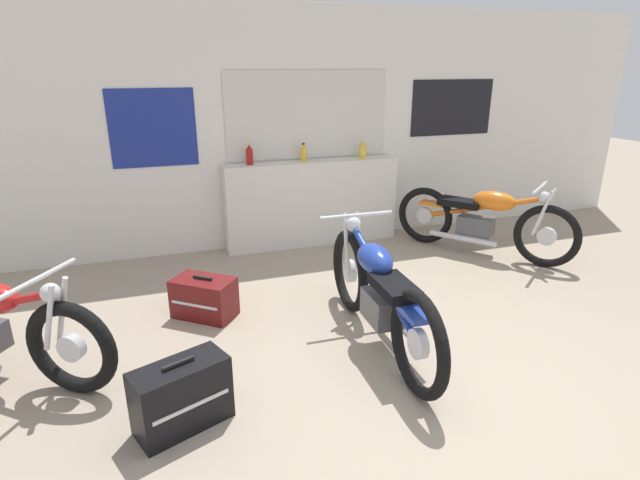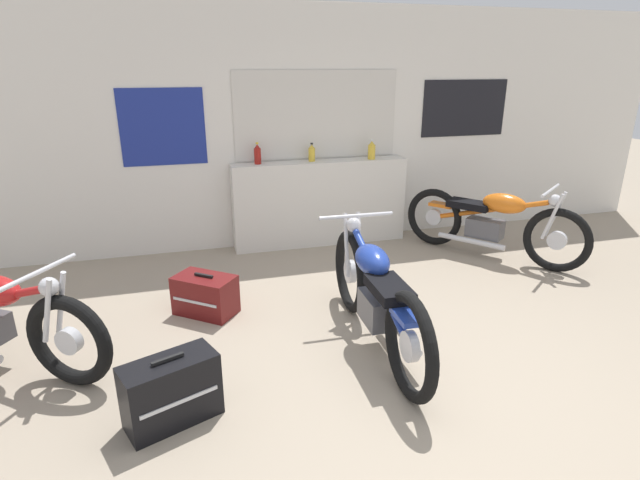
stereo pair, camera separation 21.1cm
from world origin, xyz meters
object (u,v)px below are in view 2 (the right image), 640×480
(bottle_center, at_px, (372,150))
(bottle_left_center, at_px, (312,153))
(hard_case_black, at_px, (171,391))
(hard_case_darkred, at_px, (205,295))
(bottle_leftmost, at_px, (257,154))
(motorcycle_blue, at_px, (376,295))
(motorcycle_orange, at_px, (492,222))

(bottle_center, bearing_deg, bottle_left_center, 175.01)
(hard_case_black, relative_size, hard_case_darkred, 1.04)
(bottle_leftmost, bearing_deg, motorcycle_blue, -78.60)
(hard_case_darkred, bearing_deg, bottle_left_center, 47.89)
(bottle_center, height_order, motorcycle_orange, bottle_center)
(bottle_leftmost, relative_size, hard_case_black, 0.40)
(bottle_leftmost, bearing_deg, hard_case_black, -109.43)
(bottle_left_center, bearing_deg, bottle_leftmost, -179.86)
(bottle_left_center, height_order, hard_case_darkred, bottle_left_center)
(bottle_leftmost, xyz_separation_m, bottle_center, (1.39, -0.06, -0.00))
(motorcycle_blue, bearing_deg, bottle_center, 69.91)
(bottle_center, xyz_separation_m, motorcycle_blue, (-0.88, -2.42, -0.70))
(bottle_center, relative_size, hard_case_darkred, 0.39)
(bottle_left_center, relative_size, hard_case_black, 0.35)
(bottle_left_center, distance_m, motorcycle_orange, 2.24)
(hard_case_darkred, bearing_deg, motorcycle_blue, -36.32)
(bottle_center, relative_size, hard_case_black, 0.38)
(motorcycle_blue, bearing_deg, motorcycle_orange, 36.12)
(motorcycle_orange, distance_m, hard_case_black, 4.07)
(bottle_leftmost, distance_m, motorcycle_blue, 2.63)
(bottle_leftmost, bearing_deg, hard_case_darkred, -116.00)
(motorcycle_orange, bearing_deg, bottle_left_center, 151.39)
(bottle_left_center, bearing_deg, bottle_center, -4.99)
(bottle_center, height_order, hard_case_darkred, bottle_center)
(bottle_left_center, xyz_separation_m, motorcycle_orange, (1.86, -1.02, -0.71))
(bottle_leftmost, xyz_separation_m, hard_case_black, (-1.05, -2.98, -0.93))
(motorcycle_orange, bearing_deg, bottle_leftmost, 158.00)
(bottle_leftmost, height_order, motorcycle_blue, bottle_leftmost)
(motorcycle_blue, height_order, hard_case_black, motorcycle_blue)
(bottle_leftmost, height_order, motorcycle_orange, bottle_leftmost)
(bottle_left_center, bearing_deg, motorcycle_orange, -28.61)
(bottle_leftmost, xyz_separation_m, bottle_left_center, (0.65, 0.00, -0.01))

